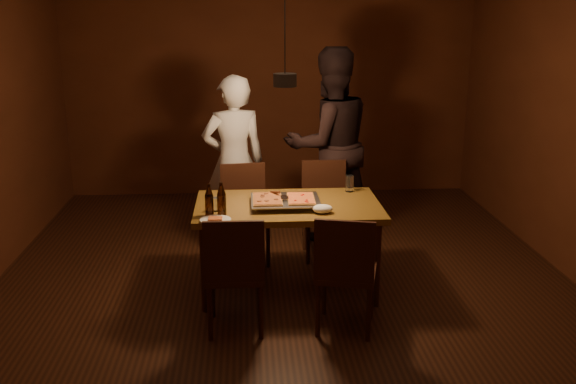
{
  "coord_description": "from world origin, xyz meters",
  "views": [
    {
      "loc": [
        -0.31,
        -4.95,
        2.28
      ],
      "look_at": [
        0.02,
        0.02,
        0.85
      ],
      "focal_mm": 40.0,
      "sensor_mm": 36.0,
      "label": 1
    }
  ],
  "objects": [
    {
      "name": "pizza_meat",
      "position": [
        -0.14,
        -0.02,
        0.81
      ],
      "size": [
        0.23,
        0.37,
        0.02
      ],
      "primitive_type": "cube",
      "rotation": [
        0.0,
        0.0,
        -0.01
      ],
      "color": "maroon",
      "rests_on": "pizza_tray"
    },
    {
      "name": "dining_table",
      "position": [
        0.02,
        0.02,
        0.68
      ],
      "size": [
        1.5,
        0.9,
        0.75
      ],
      "color": "brown",
      "rests_on": "floor"
    },
    {
      "name": "pizza_tray",
      "position": [
        0.0,
        -0.02,
        0.77
      ],
      "size": [
        0.56,
        0.46,
        0.05
      ],
      "primitive_type": "cube",
      "rotation": [
        0.0,
        0.0,
        -0.02
      ],
      "color": "silver",
      "rests_on": "dining_table"
    },
    {
      "name": "pendant_lamp",
      "position": [
        0.0,
        0.0,
        1.76
      ],
      "size": [
        0.18,
        0.18,
        1.1
      ],
      "color": "black",
      "rests_on": "ceiling"
    },
    {
      "name": "water_glass_left",
      "position": [
        -0.55,
        -0.13,
        0.8
      ],
      "size": [
        0.07,
        0.07,
        0.11
      ],
      "primitive_type": "cylinder",
      "color": "silver",
      "rests_on": "dining_table"
    },
    {
      "name": "room_shell",
      "position": [
        0.0,
        0.0,
        1.4
      ],
      "size": [
        6.0,
        6.0,
        6.0
      ],
      "color": "#3B1D10",
      "rests_on": "ground"
    },
    {
      "name": "pizza_cheese",
      "position": [
        0.13,
        -0.03,
        0.81
      ],
      "size": [
        0.22,
        0.35,
        0.02
      ],
      "primitive_type": "cube",
      "rotation": [
        0.0,
        0.0,
        -0.02
      ],
      "color": "gold",
      "rests_on": "pizza_tray"
    },
    {
      "name": "chair_far_left",
      "position": [
        -0.33,
        0.74,
        0.54
      ],
      "size": [
        0.46,
        0.46,
        0.49
      ],
      "rotation": [
        0.0,
        0.0,
        3.25
      ],
      "color": "#38190F",
      "rests_on": "floor"
    },
    {
      "name": "napkin",
      "position": [
        0.28,
        -0.24,
        0.78
      ],
      "size": [
        0.16,
        0.12,
        0.07
      ],
      "primitive_type": "ellipsoid",
      "color": "white",
      "rests_on": "dining_table"
    },
    {
      "name": "chair_near_right",
      "position": [
        0.38,
        -0.77,
        0.54
      ],
      "size": [
        0.51,
        0.51,
        0.49
      ],
      "rotation": [
        0.0,
        0.0,
        -0.25
      ],
      "color": "#38190F",
      "rests_on": "floor"
    },
    {
      "name": "beer_bottle_a",
      "position": [
        -0.6,
        -0.24,
        0.87
      ],
      "size": [
        0.07,
        0.07,
        0.25
      ],
      "color": "black",
      "rests_on": "dining_table"
    },
    {
      "name": "chair_far_right",
      "position": [
        0.43,
        0.82,
        0.54
      ],
      "size": [
        0.42,
        0.42,
        0.49
      ],
      "rotation": [
        0.0,
        0.0,
        3.14
      ],
      "color": "#38190F",
      "rests_on": "floor"
    },
    {
      "name": "chair_near_left",
      "position": [
        -0.4,
        -0.72,
        0.54
      ],
      "size": [
        0.42,
        0.42,
        0.49
      ],
      "rotation": [
        0.0,
        0.0,
        0.0
      ],
      "color": "#38190F",
      "rests_on": "floor"
    },
    {
      "name": "beer_bottle_b",
      "position": [
        -0.5,
        -0.25,
        0.88
      ],
      "size": [
        0.07,
        0.07,
        0.26
      ],
      "color": "black",
      "rests_on": "dining_table"
    },
    {
      "name": "spatula",
      "position": [
        -0.01,
        -0.0,
        0.81
      ],
      "size": [
        0.2,
        0.25,
        0.04
      ],
      "primitive_type": null,
      "rotation": [
        0.0,
        0.0,
        0.57
      ],
      "color": "silver",
      "rests_on": "pizza_tray"
    },
    {
      "name": "diner_white",
      "position": [
        -0.43,
        1.14,
        0.84
      ],
      "size": [
        0.69,
        0.53,
        1.69
      ],
      "primitive_type": "imported",
      "rotation": [
        0.0,
        0.0,
        3.36
      ],
      "color": "silver",
      "rests_on": "floor"
    },
    {
      "name": "water_glass_right",
      "position": [
        0.58,
        0.34,
        0.82
      ],
      "size": [
        0.07,
        0.07,
        0.14
      ],
      "primitive_type": "cylinder",
      "color": "silver",
      "rests_on": "dining_table"
    },
    {
      "name": "diner_dark",
      "position": [
        0.52,
        1.28,
        0.97
      ],
      "size": [
        1.11,
        0.98,
        1.93
      ],
      "primitive_type": "imported",
      "rotation": [
        0.0,
        0.0,
        3.44
      ],
      "color": "black",
      "rests_on": "floor"
    },
    {
      "name": "plate_slice",
      "position": [
        -0.55,
        -0.39,
        0.76
      ],
      "size": [
        0.23,
        0.23,
        0.03
      ],
      "color": "white",
      "rests_on": "dining_table"
    }
  ]
}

